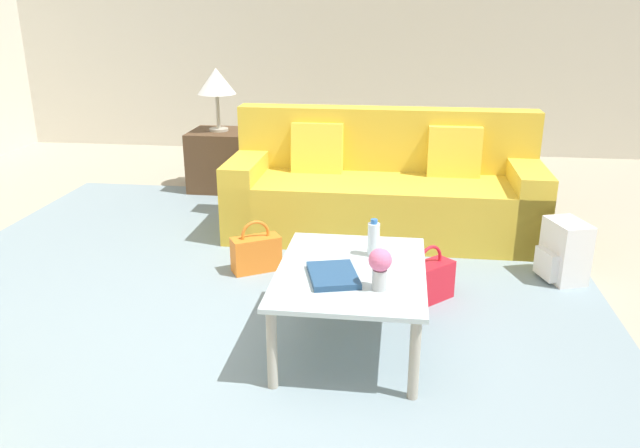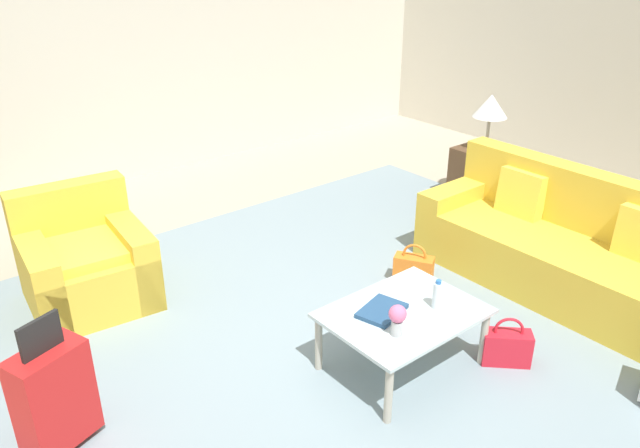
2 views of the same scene
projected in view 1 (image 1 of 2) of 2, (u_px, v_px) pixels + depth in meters
name	position (u px, v px, depth m)	size (l,w,h in m)	color
ground_plane	(239.00, 379.00, 2.99)	(12.00, 12.00, 0.00)	#A89E89
wall_right	(344.00, 18.00, 7.20)	(0.12, 8.00, 3.10)	beige
area_rug	(231.00, 317.00, 3.57)	(5.20, 4.40, 0.01)	gray
couch	(383.00, 192.00, 4.86)	(0.86, 2.35, 0.94)	gold
coffee_table	(351.00, 279.00, 3.17)	(0.99, 0.75, 0.43)	silver
water_bottle	(374.00, 239.00, 3.30)	(0.06, 0.06, 0.20)	silver
coffee_table_book	(333.00, 275.00, 3.05)	(0.31, 0.23, 0.03)	navy
flower_vase	(380.00, 265.00, 2.89)	(0.11, 0.11, 0.21)	#B2B7BC
side_table	(221.00, 160.00, 6.01)	(0.54, 0.54, 0.57)	#513823
table_lamp	(216.00, 83.00, 5.77)	(0.36, 0.36, 0.58)	#ADA899
handbag_orange	(256.00, 253.00, 4.16)	(0.29, 0.35, 0.36)	orange
handbag_red	(429.00, 281.00, 3.74)	(0.33, 0.32, 0.36)	red
backpack_white	(564.00, 252.00, 4.01)	(0.35, 0.32, 0.40)	white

